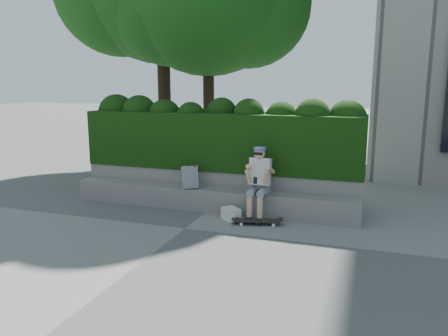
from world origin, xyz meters
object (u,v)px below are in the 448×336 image
(skateboard, at_px, (257,221))
(backpack_plaid, at_px, (190,177))
(backpack_ground, at_px, (231,214))
(person, at_px, (259,180))

(skateboard, bearing_deg, backpack_plaid, 147.06)
(skateboard, bearing_deg, backpack_ground, 153.26)
(skateboard, xyz_separation_m, backpack_ground, (-0.55, 0.12, 0.04))
(person, height_order, skateboard, person)
(skateboard, height_order, backpack_ground, backpack_ground)
(person, xyz_separation_m, backpack_ground, (-0.46, -0.32, -0.64))
(person, distance_m, backpack_plaid, 1.48)
(skateboard, bearing_deg, person, 86.69)
(skateboard, distance_m, backpack_ground, 0.56)
(backpack_plaid, bearing_deg, backpack_ground, -54.22)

